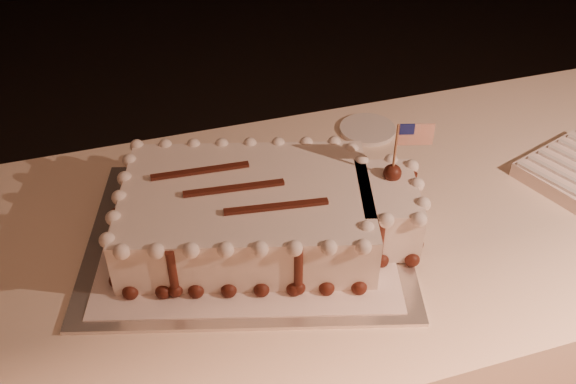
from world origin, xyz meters
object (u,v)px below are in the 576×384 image
object	(u,v)px
side_plate	(368,129)
sheet_cake	(264,212)
banquet_table	(310,344)
cake_board	(248,236)

from	to	relation	value
side_plate	sheet_cake	bearing A→B (deg)	-139.40
banquet_table	sheet_cake	bearing A→B (deg)	-175.52
cake_board	sheet_cake	xyz separation A→B (m)	(0.03, -0.01, 0.06)
sheet_cake	side_plate	distance (m)	0.45
side_plate	banquet_table	bearing A→B (deg)	-129.86
banquet_table	side_plate	world-z (taller)	side_plate
cake_board	banquet_table	bearing A→B (deg)	15.48
banquet_table	side_plate	distance (m)	0.53
banquet_table	sheet_cake	world-z (taller)	sheet_cake
sheet_cake	side_plate	size ratio (longest dim) A/B	4.53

